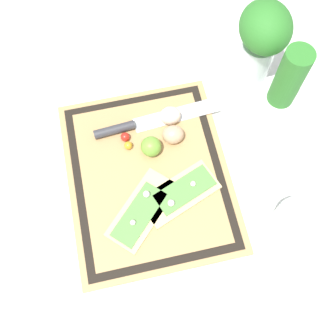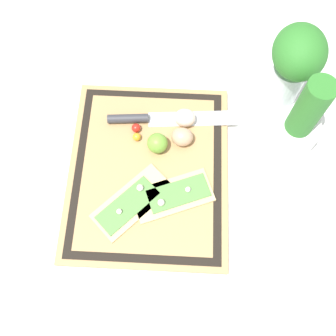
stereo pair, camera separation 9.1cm
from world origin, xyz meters
TOP-DOWN VIEW (x-y plane):
  - ground_plane at (0.00, 0.00)m, footprint 6.00×6.00m
  - cutting_board at (0.00, 0.00)m, footprint 0.46×0.38m
  - pizza_slice_near at (0.08, -0.03)m, footprint 0.19×0.19m
  - pizza_slice_far at (0.06, 0.06)m, footprint 0.14×0.20m
  - knife at (-0.13, -0.00)m, footprint 0.06×0.32m
  - egg_brown at (-0.08, 0.08)m, footprint 0.05×0.05m
  - egg_pink at (-0.13, 0.08)m, footprint 0.05×0.05m
  - lime at (-0.06, 0.02)m, footprint 0.05×0.05m
  - cherry_tomato_red at (-0.10, -0.04)m, footprint 0.02×0.02m
  - cherry_tomato_yellow at (-0.08, -0.03)m, footprint 0.02×0.02m
  - herb_pot at (-0.10, 0.34)m, footprint 0.11×0.11m
  - sauce_jar at (0.18, 0.29)m, footprint 0.09×0.09m
  - herb_glass at (-0.23, 0.33)m, footprint 0.14×0.12m

SIDE VIEW (x-z plane):
  - ground_plane at x=0.00m, z-range 0.00..0.00m
  - cutting_board at x=0.00m, z-range 0.00..0.02m
  - pizza_slice_near at x=0.08m, z-range 0.01..0.03m
  - pizza_slice_far at x=0.06m, z-range 0.01..0.03m
  - knife at x=-0.13m, z-range 0.01..0.03m
  - cherry_tomato_yellow at x=-0.08m, z-range 0.02..0.04m
  - cherry_tomato_red at x=-0.10m, z-range 0.02..0.04m
  - sauce_jar at x=0.18m, z-range -0.01..0.08m
  - egg_brown at x=-0.08m, z-range 0.02..0.06m
  - egg_pink at x=-0.13m, z-range 0.02..0.06m
  - lime at x=-0.06m, z-range 0.02..0.07m
  - herb_pot at x=-0.10m, z-range -0.04..0.20m
  - herb_glass at x=-0.23m, z-range 0.02..0.25m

